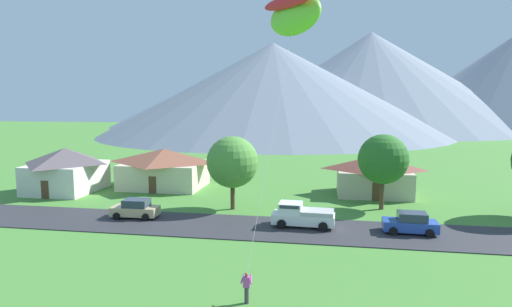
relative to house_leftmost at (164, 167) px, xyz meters
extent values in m
cube|color=#2D2D33|center=(14.36, -14.84, -2.44)|extent=(160.00, 6.82, 0.08)
cone|color=slate|center=(2.36, 89.41, 12.48)|extent=(112.20, 112.20, 29.93)
cone|color=gray|center=(37.71, 130.26, 17.04)|extent=(124.62, 124.62, 39.05)
cone|color=slate|center=(-15.04, 138.60, 12.41)|extent=(121.65, 121.65, 29.79)
cube|color=beige|center=(0.00, 0.00, -0.94)|extent=(9.59, 7.32, 3.09)
pyramid|color=brown|center=(0.00, 0.00, 1.46)|extent=(10.36, 7.91, 1.70)
cube|color=brown|center=(0.00, -3.68, -1.48)|extent=(0.90, 0.06, 2.00)
cube|color=beige|center=(25.15, -0.14, -1.04)|extent=(8.00, 6.15, 2.89)
pyramid|color=brown|center=(25.15, -0.14, 1.20)|extent=(8.64, 6.64, 1.59)
cube|color=brown|center=(25.15, -3.23, -1.48)|extent=(0.90, 0.06, 2.00)
cube|color=silver|center=(-10.51, -4.24, -0.81)|extent=(7.01, 7.75, 3.34)
pyramid|color=#564C51|center=(-10.51, -4.24, 1.77)|extent=(7.57, 8.37, 1.84)
cube|color=brown|center=(-10.51, -8.14, -1.48)|extent=(0.90, 0.06, 2.00)
cylinder|color=#4C3823|center=(25.23, -6.70, -0.90)|extent=(0.44, 0.44, 3.17)
sphere|color=#286623|center=(25.23, -6.70, 2.52)|extent=(4.87, 4.87, 4.87)
cylinder|color=#4C3823|center=(10.73, -9.08, -1.07)|extent=(0.44, 0.44, 2.82)
sphere|color=#4C8938|center=(10.73, -9.08, 2.23)|extent=(5.06, 5.06, 5.06)
cube|color=tan|center=(2.67, -13.68, -1.80)|extent=(4.26, 1.95, 0.80)
cube|color=#2D3847|center=(2.82, -13.68, -1.06)|extent=(2.26, 1.66, 0.68)
cylinder|color=black|center=(1.36, -14.65, -2.08)|extent=(0.65, 0.26, 0.64)
cylinder|color=black|center=(1.29, -12.81, -2.08)|extent=(0.65, 0.26, 0.64)
cylinder|color=black|center=(4.05, -14.55, -2.08)|extent=(0.65, 0.26, 0.64)
cylinder|color=black|center=(3.99, -12.71, -2.08)|extent=(0.65, 0.26, 0.64)
cube|color=#2847A8|center=(26.44, -14.29, -1.80)|extent=(4.26, 1.95, 0.80)
cube|color=#2D3847|center=(26.59, -14.29, -1.06)|extent=(2.26, 1.66, 0.68)
cylinder|color=black|center=(25.06, -15.16, -2.08)|extent=(0.65, 0.26, 0.64)
cylinder|color=black|center=(25.13, -13.32, -2.08)|extent=(0.65, 0.26, 0.64)
cylinder|color=black|center=(27.76, -15.25, -2.08)|extent=(0.65, 0.26, 0.64)
cylinder|color=black|center=(27.83, -13.42, -2.08)|extent=(0.65, 0.26, 0.64)
cube|color=white|center=(17.93, -13.96, -1.73)|extent=(5.29, 2.25, 0.84)
cube|color=white|center=(16.83, -13.90, -0.86)|extent=(1.99, 1.93, 0.90)
cube|color=#2D3847|center=(16.83, -13.90, -0.59)|extent=(1.71, 1.96, 0.28)
cube|color=#B7B7B7|center=(19.08, -14.01, -1.13)|extent=(2.79, 2.09, 0.36)
cylinder|color=black|center=(16.18, -14.89, -2.02)|extent=(0.77, 0.32, 0.76)
cylinder|color=black|center=(16.29, -12.85, -2.02)|extent=(0.77, 0.32, 0.76)
cylinder|color=black|center=(19.58, -15.06, -2.02)|extent=(0.77, 0.32, 0.76)
cylinder|color=black|center=(19.68, -13.02, -2.02)|extent=(0.77, 0.32, 0.76)
cylinder|color=#3D3D42|center=(15.70, -27.84, -2.04)|extent=(0.24, 0.24, 0.88)
cube|color=#B7479E|center=(15.70, -27.84, -1.31)|extent=(0.36, 0.22, 0.58)
sphere|color=brown|center=(15.70, -27.84, -0.91)|extent=(0.21, 0.21, 0.21)
cylinder|color=#B7479E|center=(15.48, -27.78, -1.17)|extent=(0.18, 0.55, 0.37)
cylinder|color=#B7479E|center=(15.92, -27.78, -1.17)|extent=(0.18, 0.55, 0.37)
ellipsoid|color=#72D133|center=(17.63, -22.18, 13.21)|extent=(4.27, 4.04, 2.68)
ellipsoid|color=red|center=(17.24, -22.62, 13.94)|extent=(3.53, 3.16, 0.92)
cylinder|color=silver|center=(16.66, -25.01, 6.14)|extent=(1.96, 5.68, 14.15)
camera|label=1|loc=(19.56, -48.03, 7.98)|focal=29.00mm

